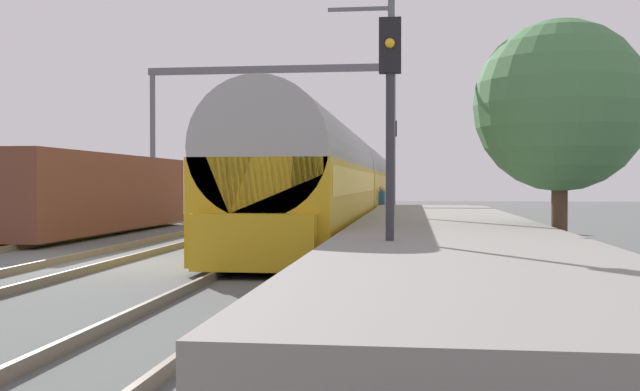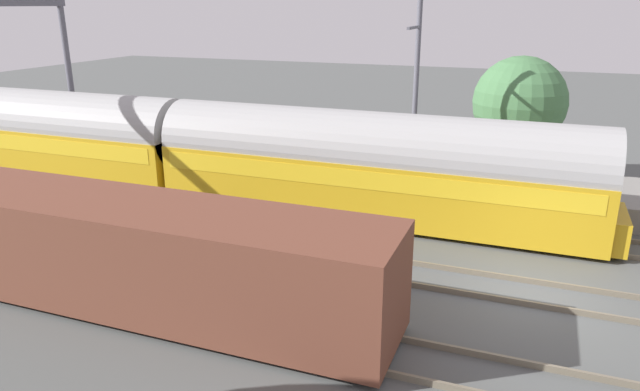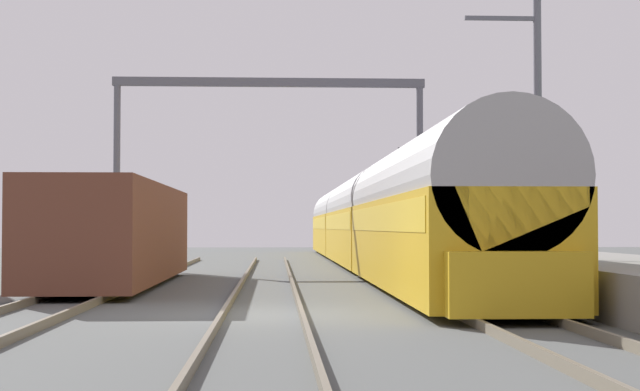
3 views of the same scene
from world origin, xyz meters
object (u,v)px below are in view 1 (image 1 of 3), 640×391
passenger_train (355,181)px  freight_car (91,193)px  railway_signal_near (390,116)px  railway_signal_far (394,155)px  catenary_gantry (270,109)px  person_crossing (382,201)px

passenger_train → freight_car: bearing=-123.6°
passenger_train → railway_signal_near: railway_signal_near is taller
passenger_train → railway_signal_far: railway_signal_far is taller
railway_signal_far → catenary_gantry: (-6.19, -5.02, 2.23)m
passenger_train → catenary_gantry: (-4.28, -0.91, 3.69)m
freight_car → railway_signal_near: 17.50m
passenger_train → person_crossing: size_ratio=28.44×
freight_car → railway_signal_far: size_ratio=2.40×
railway_signal_near → passenger_train: bearing=95.8°
passenger_train → freight_car: passenger_train is taller
freight_car → railway_signal_far: bearing=58.4°
railway_signal_near → catenary_gantry: bearing=105.3°
railway_signal_near → catenary_gantry: (-6.92, 25.34, 2.73)m
person_crossing → passenger_train: bearing=23.8°
passenger_train → railway_signal_far: bearing=65.0°
freight_car → person_crossing: 12.54m
passenger_train → railway_signal_near: 26.40m
passenger_train → freight_car: (-8.55, -12.88, -0.50)m
person_crossing → railway_signal_near: (1.00, -20.64, 1.91)m
person_crossing → railway_signal_far: 10.01m
freight_car → catenary_gantry: bearing=70.4°
person_crossing → catenary_gantry: (-5.93, 4.70, 4.64)m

